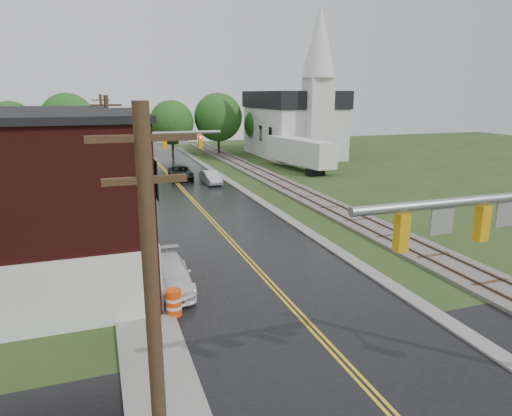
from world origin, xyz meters
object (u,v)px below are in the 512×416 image
utility_pole_b (111,165)px  construction_barrel (174,303)px  suv_dark (181,173)px  sedan_silver (211,178)px  traffic_signal_far (155,150)px  pickup_white (169,275)px  tree_left_c (26,144)px  tree_left_e (83,134)px  utility_pole_a (155,340)px  utility_pole_c (104,135)px  church (296,116)px  traffic_signal_near (500,238)px  semi_trailer (300,151)px

utility_pole_b → construction_barrel: utility_pole_b is taller
suv_dark → sedan_silver: bearing=-53.0°
utility_pole_b → traffic_signal_far: bearing=56.3°
sedan_silver → suv_dark: bearing=121.6°
pickup_white → tree_left_c: bearing=109.9°
tree_left_e → construction_barrel: bearing=-83.9°
tree_left_c → construction_barrel: bearing=-73.5°
utility_pole_a → tree_left_e: utility_pole_a is taller
tree_left_c → tree_left_e: (5.00, 6.00, 0.30)m
tree_left_c → tree_left_e: size_ratio=0.94×
utility_pole_c → pickup_white: 31.55m
suv_dark → sedan_silver: 4.35m
church → suv_dark: 23.55m
suv_dark → tree_left_c: bearing=-172.7°
traffic_signal_near → pickup_white: 14.23m
utility_pole_b → tree_left_e: (-2.05, 23.90, 0.09)m
suv_dark → utility_pole_a: bearing=-97.9°
semi_trailer → utility_pole_c: bearing=176.8°
sedan_silver → utility_pole_a: bearing=-107.8°
utility_pole_b → suv_dark: 20.95m
sedan_silver → construction_barrel: (-8.26, -27.51, -0.10)m
traffic_signal_near → sedan_silver: bearing=90.3°
utility_pole_a → tree_left_e: size_ratio=1.10×
construction_barrel → pickup_white: bearing=85.9°
church → sedan_silver: bearing=-135.9°
construction_barrel → church: bearing=60.2°
utility_pole_b → semi_trailer: 30.67m
utility_pole_a → pickup_white: bearing=81.1°
utility_pole_b → sedan_silver: (10.06, 15.51, -4.05)m
church → traffic_signal_far: size_ratio=2.72×
sedan_silver → tree_left_c: bearing=169.3°
sedan_silver → pickup_white: 26.03m
construction_barrel → suv_dark: bearing=79.4°
tree_left_e → pickup_white: (4.05, -33.13, -4.09)m
traffic_signal_near → church: bearing=72.3°
utility_pole_a → tree_left_e: bearing=92.6°
semi_trailer → construction_barrel: semi_trailer is taller
tree_left_e → pickup_white: bearing=-83.0°
utility_pole_a → utility_pole_b: (0.00, 22.00, 0.00)m
utility_pole_b → suv_dark: utility_pole_b is taller
utility_pole_a → semi_trailer: size_ratio=0.75×
utility_pole_a → construction_barrel: (1.80, 10.00, -4.15)m
tree_left_e → church: bearing=15.2°
utility_pole_b → semi_trailer: (22.44, 20.76, -2.48)m
church → tree_left_e: 29.91m
utility_pole_c → tree_left_c: size_ratio=1.18×
traffic_signal_far → utility_pole_a: size_ratio=0.82×
church → tree_left_e: size_ratio=2.45×
utility_pole_a → tree_left_c: bearing=100.0°
utility_pole_a → sedan_silver: bearing=75.0°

